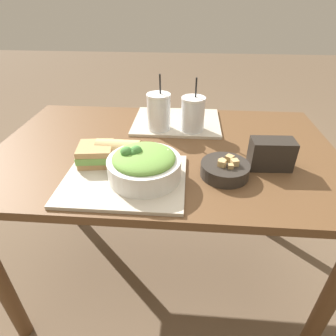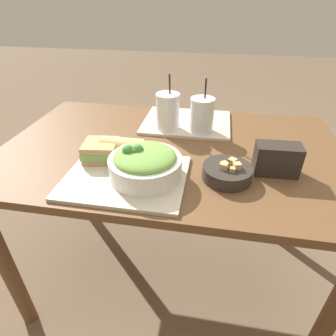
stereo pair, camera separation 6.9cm
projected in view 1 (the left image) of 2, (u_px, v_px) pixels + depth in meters
The scene contains 11 objects.
ground_plane at pixel (166, 273), 1.51m from camera, with size 12.00×12.00×0.00m, color brown.
dining_table at pixel (165, 171), 1.15m from camera, with size 1.31×0.82×0.77m.
tray_near at pixel (125, 179), 0.90m from camera, with size 0.39×0.31×0.01m.
tray_far at pixel (177, 122), 1.28m from camera, with size 0.39×0.31×0.01m.
salad_bowl at pixel (144, 164), 0.87m from camera, with size 0.23×0.23×0.11m.
soup_bowl at pixel (225, 169), 0.91m from camera, with size 0.16×0.16×0.07m.
sandwich_near at pixel (96, 154), 0.96m from camera, with size 0.13×0.13×0.06m.
baguette_near at pixel (119, 150), 0.97m from camera, with size 0.15×0.08×0.07m.
drink_cup_dark at pixel (159, 113), 1.17m from camera, with size 0.10×0.10×0.23m.
drink_cup_red at pixel (193, 115), 1.16m from camera, with size 0.10×0.10×0.22m.
chip_bag at pixel (271, 154), 0.94m from camera, with size 0.14×0.08×0.10m.
Camera 1 is at (0.09, -0.96, 1.29)m, focal length 30.00 mm.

